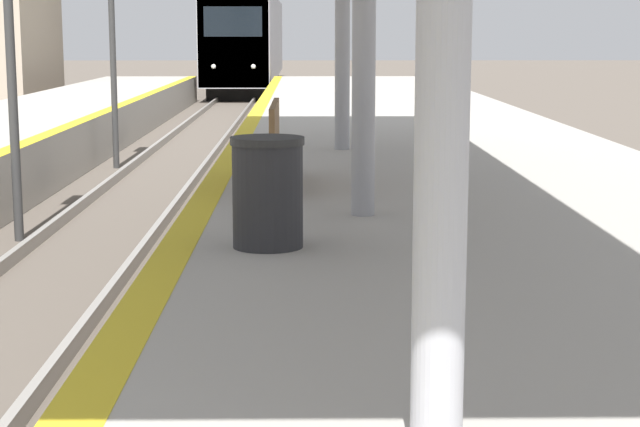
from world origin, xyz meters
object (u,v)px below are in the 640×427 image
(train, at_px, (249,40))
(trash_bin, at_px, (268,192))
(signal_far, at_px, (111,4))
(bench, at_px, (264,141))

(train, xyz_separation_m, trash_bin, (2.38, -43.13, -0.86))
(train, xyz_separation_m, signal_far, (-1.06, -30.47, 0.93))
(signal_far, bearing_deg, trash_bin, -74.80)
(bench, bearing_deg, trash_bin, -87.29)
(train, distance_m, trash_bin, 43.21)
(train, height_order, trash_bin, train)
(train, bearing_deg, signal_far, -91.99)
(train, height_order, bench, train)
(train, height_order, signal_far, signal_far)
(signal_far, xyz_separation_m, trash_bin, (3.44, -12.67, -1.79))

